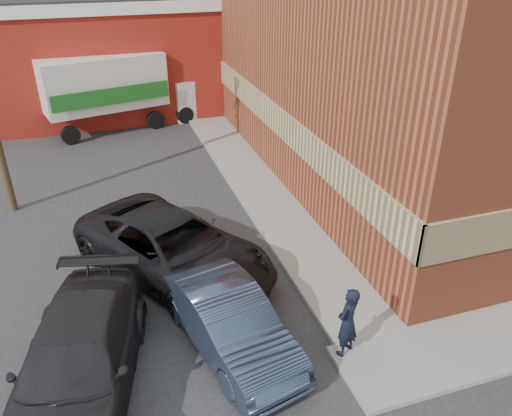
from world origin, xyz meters
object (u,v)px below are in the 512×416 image
object	(u,v)px
brick_building	(451,35)
warehouse	(55,54)
suv_b	(78,362)
box_truck	(118,86)
man	(348,322)
suv_a	(173,248)
sedan	(228,321)

from	to	relation	value
brick_building	warehouse	distance (m)	18.30
suv_b	box_truck	world-z (taller)	box_truck
man	suv_b	size ratio (longest dim) A/B	0.31
man	suv_b	distance (m)	5.34
suv_a	box_truck	world-z (taller)	box_truck
sedan	suv_b	world-z (taller)	suv_b
warehouse	suv_a	distance (m)	16.55
sedan	suv_b	distance (m)	3.05
brick_building	sedan	size ratio (longest dim) A/B	4.26
warehouse	man	size ratio (longest dim) A/B	10.01
warehouse	box_truck	bearing A→B (deg)	-55.49
man	suv_a	xyz separation A→B (m)	(-2.88, 4.09, -0.13)
warehouse	brick_building	bearing A→B (deg)	-37.20
man	sedan	xyz separation A→B (m)	(-2.24, 1.05, -0.23)
brick_building	box_truck	size ratio (longest dim) A/B	2.55
brick_building	box_truck	world-z (taller)	brick_building
sedan	warehouse	bearing A→B (deg)	87.14
box_truck	brick_building	bearing A→B (deg)	-44.74
brick_building	sedan	distance (m)	14.23
brick_building	man	distance (m)	13.23
sedan	man	bearing A→B (deg)	-38.49
sedan	brick_building	bearing A→B (deg)	23.48
man	suv_b	bearing A→B (deg)	-37.89
warehouse	suv_a	world-z (taller)	warehouse
man	box_truck	size ratio (longest dim) A/B	0.23
warehouse	suv_a	size ratio (longest dim) A/B	2.81
warehouse	man	bearing A→B (deg)	-74.02
brick_building	box_truck	distance (m)	14.11
warehouse	box_truck	distance (m)	4.75
suv_a	box_truck	bearing A→B (deg)	60.32
suv_b	warehouse	bearing A→B (deg)	105.16
suv_a	suv_b	xyz separation A→B (m)	(-2.40, -3.34, -0.05)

